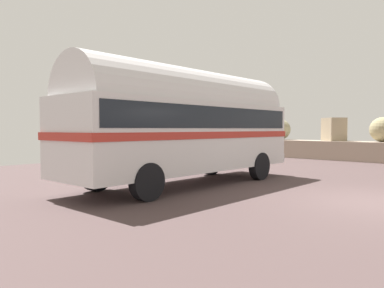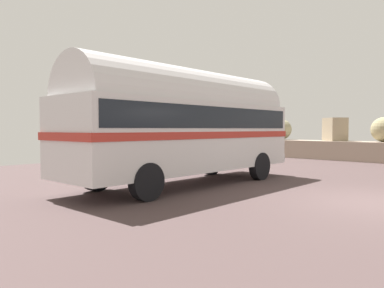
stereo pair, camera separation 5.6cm
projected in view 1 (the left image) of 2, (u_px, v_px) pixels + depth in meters
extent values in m
cube|color=#493939|center=(378.00, 203.00, 8.98)|extent=(32.00, 26.00, 0.02)
sphere|color=tan|center=(241.00, 131.00, 26.77)|extent=(1.13, 1.13, 1.13)
sphere|color=#99936E|center=(280.00, 129.00, 24.54)|extent=(1.34, 1.34, 1.34)
cube|color=tan|center=(334.00, 129.00, 21.89)|extent=(1.66, 1.62, 1.36)
sphere|color=tan|center=(383.00, 130.00, 19.98)|extent=(1.35, 1.35, 1.35)
cylinder|color=black|center=(211.00, 162.00, 14.47)|extent=(0.32, 0.97, 0.96)
cylinder|color=black|center=(259.00, 166.00, 12.99)|extent=(0.32, 0.97, 0.96)
cylinder|color=black|center=(96.00, 174.00, 10.60)|extent=(0.32, 0.97, 0.96)
cylinder|color=black|center=(147.00, 182.00, 9.12)|extent=(0.32, 0.97, 0.96)
cube|color=silver|center=(186.00, 136.00, 11.75)|extent=(2.72, 8.49, 2.10)
cylinder|color=silver|center=(186.00, 103.00, 11.71)|extent=(2.51, 8.14, 2.20)
cube|color=#B33026|center=(186.00, 135.00, 11.75)|extent=(2.78, 8.57, 0.20)
cube|color=black|center=(186.00, 118.00, 11.73)|extent=(2.75, 8.15, 0.64)
cube|color=silver|center=(258.00, 156.00, 14.95)|extent=(2.28, 0.25, 0.28)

